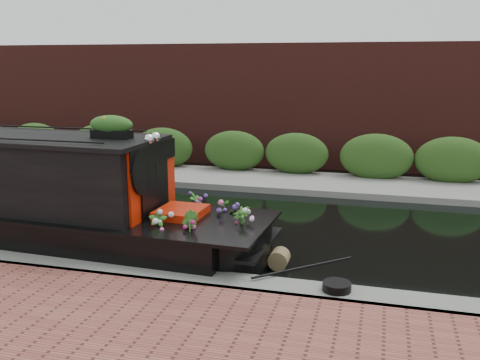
# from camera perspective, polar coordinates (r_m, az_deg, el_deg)

# --- Properties ---
(ground) EXTENTS (80.00, 80.00, 0.00)m
(ground) POSITION_cam_1_polar(r_m,az_deg,el_deg) (11.88, -8.25, -4.32)
(ground) COLOR black
(ground) RESTS_ON ground
(near_bank_coping) EXTENTS (40.00, 0.60, 0.50)m
(near_bank_coping) POSITION_cam_1_polar(r_m,az_deg,el_deg) (9.13, -16.59, -10.00)
(near_bank_coping) COLOR slate
(near_bank_coping) RESTS_ON ground
(far_bank_path) EXTENTS (40.00, 2.40, 0.34)m
(far_bank_path) POSITION_cam_1_polar(r_m,az_deg,el_deg) (15.69, -2.18, -0.06)
(far_bank_path) COLOR gray
(far_bank_path) RESTS_ON ground
(far_hedge) EXTENTS (40.00, 1.10, 2.80)m
(far_hedge) POSITION_cam_1_polar(r_m,az_deg,el_deg) (16.53, -1.25, 0.60)
(far_hedge) COLOR #294C19
(far_hedge) RESTS_ON ground
(far_brick_wall) EXTENTS (40.00, 1.00, 8.00)m
(far_brick_wall) POSITION_cam_1_polar(r_m,az_deg,el_deg) (18.51, 0.59, 1.89)
(far_brick_wall) COLOR #50201B
(far_brick_wall) RESTS_ON ground
(rope_fender) EXTENTS (0.33, 0.35, 0.33)m
(rope_fender) POSITION_cam_1_polar(r_m,az_deg,el_deg) (9.13, 4.20, -8.37)
(rope_fender) COLOR brown
(rope_fender) RESTS_ON ground
(coiled_mooring_rope) EXTENTS (0.41, 0.41, 0.12)m
(coiled_mooring_rope) POSITION_cam_1_polar(r_m,az_deg,el_deg) (7.81, 10.28, -11.11)
(coiled_mooring_rope) COLOR black
(coiled_mooring_rope) RESTS_ON near_bank_coping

